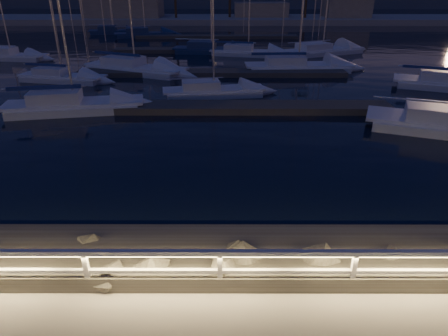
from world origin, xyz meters
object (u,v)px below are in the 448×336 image
Objects in this scene: sailboat_l at (321,50)px; sailboat_n at (143,34)px; sailboat_b at (211,90)px; sailboat_g at (296,66)px; sailboat_c at (133,67)px; sailboat_i at (10,55)px; sailboat_a at (71,104)px; sailboat_j at (209,49)px; guard_rail at (172,261)px; sailboat_m at (112,31)px; sailboat_k at (246,51)px; sailboat_f at (60,76)px.

sailboat_n is at bearing 120.89° from sailboat_l.
sailboat_b is 0.75× the size of sailboat_g.
sailboat_g is (13.91, 0.72, 0.00)m from sailboat_c.
sailboat_g is 27.94m from sailboat_i.
sailboat_a is 0.97× the size of sailboat_j.
sailboat_m reaches higher than guard_rail.
sailboat_n is (9.90, 18.08, 0.03)m from sailboat_i.
sailboat_l reaches higher than sailboat_k.
sailboat_j is at bearing 63.00° from sailboat_f.
sailboat_b is at bearing -26.10° from sailboat_i.
guard_rail is at bearing -132.17° from sailboat_l.
sailboat_l is (11.87, -0.67, -0.01)m from sailboat_j.
sailboat_a is 39.96m from sailboat_m.
sailboat_l reaches higher than sailboat_c.
sailboat_k is at bearing 14.34° from sailboat_i.
sailboat_m reaches higher than sailboat_i.
sailboat_n is at bearing -42.87° from sailboat_m.
sailboat_a is at bearing -102.10° from sailboat_j.
sailboat_a is 11.40m from sailboat_c.
sailboat_c is 5.92m from sailboat_f.
sailboat_a is 1.17× the size of sailboat_b.
sailboat_c is at bearing -114.08° from sailboat_j.
sailboat_j is 11.88m from sailboat_l.
guard_rail is 2.81× the size of sailboat_l.
sailboat_i is (-13.49, 6.16, -0.03)m from sailboat_c.
sailboat_c reaches higher than sailboat_m.
sailboat_k is (10.05, 8.76, -0.04)m from sailboat_c.
sailboat_j is (7.43, 21.56, -0.02)m from sailboat_a.
sailboat_b is 24.61m from sailboat_i.
sailboat_f is 26.29m from sailboat_l.
sailboat_l is at bearing 3.69° from sailboat_j.
sailboat_n is at bearing 69.33° from sailboat_i.
sailboat_k is (-3.87, 8.04, -0.04)m from sailboat_g.
sailboat_g is 9.74m from sailboat_l.
sailboat_a is at bearing -53.26° from sailboat_f.
sailboat_g is at bearing 40.95° from sailboat_b.
sailboat_i is (-12.21, 17.49, -0.04)m from sailboat_a.
sailboat_k is at bearing 70.05° from sailboat_b.
sailboat_k is (3.41, 35.84, -0.95)m from guard_rail.
sailboat_k reaches higher than guard_rail.
sailboat_i is (-27.40, 5.44, -0.03)m from sailboat_g.
sailboat_m is at bearing 86.07° from sailboat_i.
sailboat_l is 26.12m from sailboat_n.
sailboat_g is (7.28, 27.79, -0.91)m from guard_rail.
sailboat_c reaches higher than sailboat_n.
sailboat_l reaches higher than sailboat_m.
sailboat_f is (-3.65, 8.06, -0.07)m from sailboat_a.
sailboat_n is (-10.23, 51.31, -0.91)m from guard_rail.
sailboat_f is 0.83× the size of sailboat_j.
sailboat_c is at bearing 73.10° from sailboat_a.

